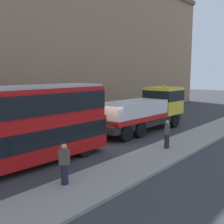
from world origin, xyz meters
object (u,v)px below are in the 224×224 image
(recovery_tow_truck, at_px, (145,109))
(double_decker_bus, at_px, (8,125))
(pedestrian_bystander, at_px, (167,135))
(pedestrian_onlooker, at_px, (64,165))

(recovery_tow_truck, height_order, double_decker_bus, double_decker_bus)
(double_decker_bus, bearing_deg, pedestrian_bystander, -25.72)
(recovery_tow_truck, xyz_separation_m, pedestrian_onlooker, (-11.52, -3.59, -0.77))
(pedestrian_onlooker, distance_m, pedestrian_bystander, 7.57)
(recovery_tow_truck, xyz_separation_m, pedestrian_bystander, (-3.97, -4.16, -0.77))
(double_decker_bus, distance_m, pedestrian_bystander, 9.02)
(pedestrian_bystander, bearing_deg, double_decker_bus, 39.89)
(pedestrian_onlooker, bearing_deg, recovery_tow_truck, -14.38)
(pedestrian_onlooker, relative_size, pedestrian_bystander, 1.00)
(recovery_tow_truck, height_order, pedestrian_bystander, recovery_tow_truck)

